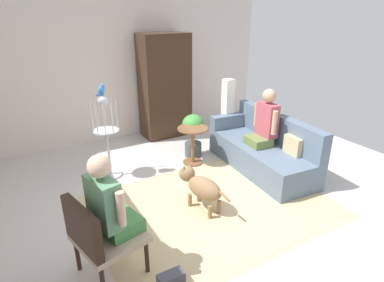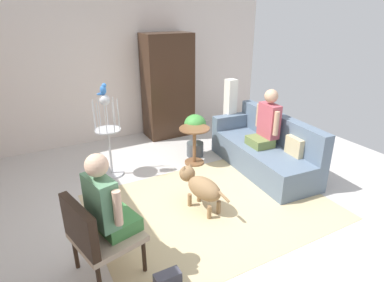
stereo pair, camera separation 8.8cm
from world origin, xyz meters
TOP-DOWN VIEW (x-y plane):
  - ground_plane at (0.00, 0.00)m, footprint 7.24×7.24m
  - back_wall at (0.00, 3.08)m, footprint 6.00×0.12m
  - area_rug at (-0.07, -0.12)m, footprint 3.10×2.33m
  - couch at (1.31, 0.47)m, footprint 0.97×2.10m
  - armchair at (-1.71, -0.60)m, footprint 0.72×0.73m
  - person_on_couch at (1.28, 0.44)m, footprint 0.43×0.54m
  - person_on_armchair at (-1.57, -0.57)m, footprint 0.50×0.54m
  - round_end_table at (0.37, 1.18)m, footprint 0.51×0.51m
  - dog at (-0.22, -0.05)m, footprint 0.40×0.88m
  - bird_cage_stand at (-1.00, 1.45)m, footprint 0.40×0.40m
  - parrot at (-1.01, 1.45)m, footprint 0.17×0.10m
  - potted_plant at (0.53, 1.44)m, footprint 0.39×0.39m
  - column_lamp at (1.32, 1.50)m, footprint 0.20×0.20m
  - armoire_cabinet at (0.58, 2.67)m, footprint 0.96×0.56m
  - handbag at (-1.17, -1.05)m, footprint 0.26×0.13m

SIDE VIEW (x-z plane):
  - ground_plane at x=0.00m, z-range 0.00..0.00m
  - area_rug at x=-0.07m, z-range 0.00..0.01m
  - handbag at x=-1.17m, z-range 0.00..0.14m
  - couch at x=1.31m, z-range -0.13..0.77m
  - dog at x=-0.22m, z-range 0.06..0.60m
  - round_end_table at x=0.37m, z-range 0.08..0.73m
  - potted_plant at x=0.53m, z-range 0.07..0.85m
  - armchair at x=-1.71m, z-range 0.07..0.96m
  - column_lamp at x=1.32m, z-range -0.01..1.31m
  - bird_cage_stand at x=-1.00m, z-range 0.01..1.33m
  - person_on_armchair at x=-1.57m, z-range 0.36..1.23m
  - person_on_couch at x=1.28m, z-range 0.36..1.27m
  - armoire_cabinet at x=0.58m, z-range 0.00..2.07m
  - back_wall at x=0.00m, z-range 0.00..2.66m
  - parrot at x=-1.01m, z-range 1.32..1.49m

